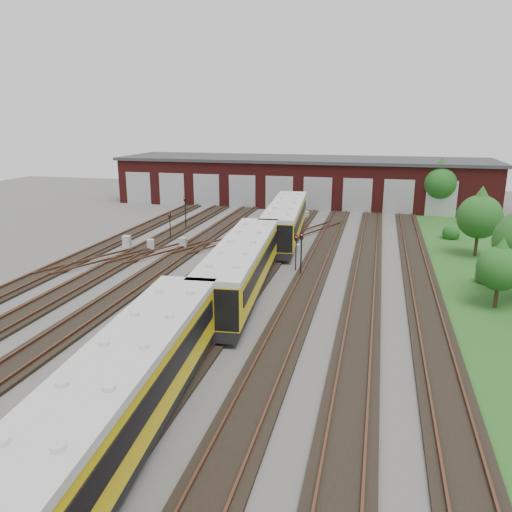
# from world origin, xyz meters

# --- Properties ---
(ground) EXTENTS (120.00, 120.00, 0.00)m
(ground) POSITION_xyz_m (0.00, 0.00, 0.00)
(ground) COLOR #494744
(ground) RESTS_ON ground
(track_network) EXTENTS (30.40, 70.00, 0.33)m
(track_network) POSITION_xyz_m (-0.17, 0.59, 0.11)
(track_network) COLOR black
(track_network) RESTS_ON ground
(maintenance_shed) EXTENTS (51.00, 12.50, 6.35)m
(maintenance_shed) POSITION_xyz_m (-0.01, 39.97, 3.20)
(maintenance_shed) COLOR #4E1413
(maintenance_shed) RESTS_ON ground
(grass_verge) EXTENTS (8.00, 55.00, 0.05)m
(grass_verge) POSITION_xyz_m (19.00, 10.00, 0.03)
(grass_verge) COLOR #1E4D19
(grass_verge) RESTS_ON ground
(metro_train) EXTENTS (4.32, 48.65, 3.40)m
(metro_train) POSITION_xyz_m (2.00, 1.28, 2.07)
(metro_train) COLOR black
(metro_train) RESTS_ON ground
(signal_mast_0) EXTENTS (0.23, 0.22, 2.74)m
(signal_mast_0) POSITION_xyz_m (-9.09, 14.92, 1.75)
(signal_mast_0) COLOR black
(signal_mast_0) RESTS_ON ground
(signal_mast_1) EXTENTS (0.30, 0.29, 3.59)m
(signal_mast_1) POSITION_xyz_m (-9.46, 19.94, 2.28)
(signal_mast_1) COLOR black
(signal_mast_1) RESTS_ON ground
(signal_mast_2) EXTENTS (0.29, 0.27, 3.47)m
(signal_mast_2) POSITION_xyz_m (5.21, 6.39, 2.21)
(signal_mast_2) COLOR black
(signal_mast_2) RESTS_ON ground
(signal_mast_3) EXTENTS (0.22, 0.21, 2.86)m
(signal_mast_3) POSITION_xyz_m (4.57, 7.95, 1.83)
(signal_mast_3) COLOR black
(signal_mast_3) RESTS_ON ground
(relay_cabinet_0) EXTENTS (0.75, 0.65, 1.15)m
(relay_cabinet_0) POSITION_xyz_m (-11.85, 11.18, 0.57)
(relay_cabinet_0) COLOR #ADB0B3
(relay_cabinet_0) RESTS_ON ground
(relay_cabinet_1) EXTENTS (0.65, 0.54, 1.05)m
(relay_cabinet_1) POSITION_xyz_m (-6.64, 12.12, 0.52)
(relay_cabinet_1) COLOR #ADB0B3
(relay_cabinet_1) RESTS_ON ground
(relay_cabinet_2) EXTENTS (0.79, 0.74, 1.05)m
(relay_cabinet_2) POSITION_xyz_m (-9.26, 10.78, 0.52)
(relay_cabinet_2) COLOR #ADB0B3
(relay_cabinet_2) RESTS_ON ground
(relay_cabinet_3) EXTENTS (0.60, 0.52, 0.90)m
(relay_cabinet_3) POSITION_xyz_m (2.34, 28.98, 0.45)
(relay_cabinet_3) COLOR #ADB0B3
(relay_cabinet_3) RESTS_ON ground
(relay_cabinet_4) EXTENTS (0.60, 0.50, 0.99)m
(relay_cabinet_4) POSITION_xyz_m (3.92, 12.42, 0.49)
(relay_cabinet_4) COLOR #ADB0B3
(relay_cabinet_4) RESTS_ON ground
(tree_0) EXTENTS (4.28, 4.28, 7.09)m
(tree_0) POSITION_xyz_m (17.75, 35.00, 4.56)
(tree_0) COLOR #312416
(tree_0) RESTS_ON ground
(tree_1) EXTENTS (3.74, 3.74, 6.20)m
(tree_1) POSITION_xyz_m (19.10, 15.69, 3.98)
(tree_1) COLOR #312416
(tree_1) RESTS_ON ground
(tree_3) EXTENTS (2.80, 2.80, 4.64)m
(tree_3) POSITION_xyz_m (18.24, 2.92, 2.98)
(tree_3) COLOR #312416
(tree_3) RESTS_ON ground
(bush_0) EXTENTS (1.70, 1.70, 1.70)m
(bush_0) POSITION_xyz_m (18.69, 8.12, 0.85)
(bush_0) COLOR #134514
(bush_0) RESTS_ON ground
(bush_1) EXTENTS (1.72, 1.72, 1.72)m
(bush_1) POSITION_xyz_m (17.87, 22.16, 0.86)
(bush_1) COLOR #134514
(bush_1) RESTS_ON ground
(bush_2) EXTENTS (1.40, 1.40, 1.40)m
(bush_2) POSITION_xyz_m (20.42, 34.25, 0.70)
(bush_2) COLOR #134514
(bush_2) RESTS_ON ground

